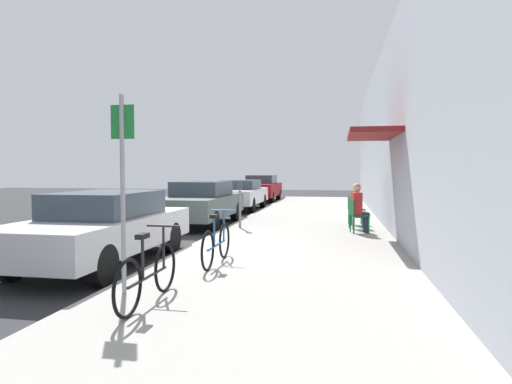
% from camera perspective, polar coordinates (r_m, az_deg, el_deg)
% --- Properties ---
extents(ground_plane, '(60.00, 60.00, 0.00)m').
position_cam_1_polar(ground_plane, '(9.71, -8.52, -7.52)').
color(ground_plane, '#2D2D30').
extents(sidewalk_slab, '(4.50, 32.00, 0.12)m').
position_cam_1_polar(sidewalk_slab, '(11.18, 5.96, -5.82)').
color(sidewalk_slab, '#9E9B93').
rests_on(sidewalk_slab, ground_plane).
extents(building_facade, '(1.40, 32.00, 5.58)m').
position_cam_1_polar(building_facade, '(11.17, 18.51, 8.07)').
color(building_facade, '#999EA8').
rests_on(building_facade, ground_plane).
extents(parked_car_0, '(1.80, 4.40, 1.34)m').
position_cam_1_polar(parked_car_0, '(8.49, -19.51, -4.33)').
color(parked_car_0, '#B7B7BC').
rests_on(parked_car_0, ground_plane).
extents(parked_car_1, '(1.80, 4.40, 1.40)m').
position_cam_1_polar(parked_car_1, '(13.85, -7.23, -1.37)').
color(parked_car_1, '#47514C').
rests_on(parked_car_1, ground_plane).
extents(parked_car_2, '(1.80, 4.40, 1.32)m').
position_cam_1_polar(parked_car_2, '(19.26, -2.10, -0.26)').
color(parked_car_2, silver).
rests_on(parked_car_2, ground_plane).
extents(parked_car_3, '(1.80, 4.40, 1.48)m').
position_cam_1_polar(parked_car_3, '(24.63, 0.72, 0.56)').
color(parked_car_3, maroon).
rests_on(parked_car_3, ground_plane).
extents(parking_meter, '(0.12, 0.10, 1.32)m').
position_cam_1_polar(parking_meter, '(12.21, -2.13, -1.17)').
color(parking_meter, slate).
rests_on(parking_meter, sidewalk_slab).
extents(street_sign, '(0.32, 0.06, 2.60)m').
position_cam_1_polar(street_sign, '(5.89, -17.14, 1.75)').
color(street_sign, gray).
rests_on(street_sign, sidewalk_slab).
extents(bicycle_0, '(0.46, 1.71, 0.90)m').
position_cam_1_polar(bicycle_0, '(5.50, -13.98, -10.47)').
color(bicycle_0, black).
rests_on(bicycle_0, sidewalk_slab).
extents(bicycle_1, '(0.46, 1.71, 0.90)m').
position_cam_1_polar(bicycle_1, '(7.56, -5.20, -6.77)').
color(bicycle_1, black).
rests_on(bicycle_1, sidewalk_slab).
extents(cafe_chair_0, '(0.52, 0.52, 0.87)m').
position_cam_1_polar(cafe_chair_0, '(11.56, 13.08, -2.78)').
color(cafe_chair_0, '#14592D').
rests_on(cafe_chair_0, sidewalk_slab).
extents(seated_patron_0, '(0.48, 0.43, 1.29)m').
position_cam_1_polar(seated_patron_0, '(11.56, 13.38, -1.83)').
color(seated_patron_0, '#232838').
rests_on(seated_patron_0, sidewalk_slab).
extents(cafe_chair_1, '(0.53, 0.53, 0.87)m').
position_cam_1_polar(cafe_chair_1, '(12.40, 12.92, -2.40)').
color(cafe_chair_1, '#14592D').
rests_on(cafe_chair_1, sidewalk_slab).
extents(cafe_chair_2, '(0.52, 0.52, 0.87)m').
position_cam_1_polar(cafe_chair_2, '(13.31, 12.77, -2.05)').
color(cafe_chair_2, '#14592D').
rests_on(cafe_chair_2, sidewalk_slab).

